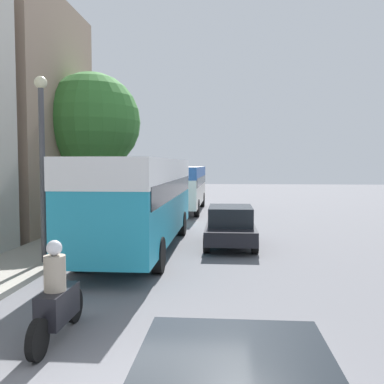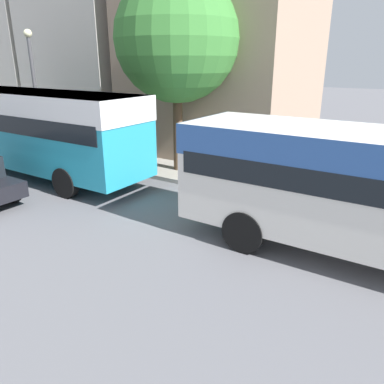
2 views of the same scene
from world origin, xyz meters
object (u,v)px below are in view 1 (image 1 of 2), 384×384
object	(u,v)px
car_far_curb	(230,226)
pedestrian_near_curb	(123,198)
motorcycle_behind_lead	(57,301)
bus_following	(182,182)
bus_lead	(141,191)

from	to	relation	value
car_far_curb	pedestrian_near_curb	size ratio (longest dim) A/B	2.13
motorcycle_behind_lead	car_far_curb	distance (m)	9.11
bus_following	bus_lead	bearing A→B (deg)	-90.67
car_far_curb	motorcycle_behind_lead	bearing A→B (deg)	-109.32
car_far_curb	pedestrian_near_curb	xyz separation A→B (m)	(-5.96, 8.08, 0.34)
motorcycle_behind_lead	car_far_curb	bearing A→B (deg)	70.68
pedestrian_near_curb	bus_lead	bearing A→B (deg)	-72.41
bus_following	motorcycle_behind_lead	bearing A→B (deg)	-90.12
bus_lead	pedestrian_near_curb	bearing A→B (deg)	107.59
bus_following	motorcycle_behind_lead	xyz separation A→B (m)	(-0.04, -20.14, -1.17)
bus_lead	bus_following	world-z (taller)	bus_lead
bus_lead	bus_following	size ratio (longest dim) A/B	1.09
bus_following	motorcycle_behind_lead	distance (m)	20.18
bus_lead	car_far_curb	size ratio (longest dim) A/B	2.58
pedestrian_near_curb	bus_following	bearing A→B (deg)	49.31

